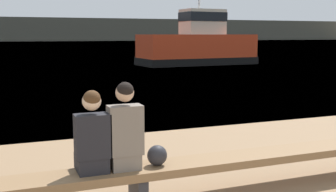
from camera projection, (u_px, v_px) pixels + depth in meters
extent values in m
plane|color=teal|center=(10.00, 42.00, 118.98)|extent=(240.00, 240.00, 0.00)
cube|color=#4C4C42|center=(9.00, 29.00, 126.84)|extent=(600.00, 12.00, 7.05)
cube|color=brown|center=(138.00, 171.00, 4.91)|extent=(8.79, 0.50, 0.10)
cube|color=#2D2D33|center=(138.00, 190.00, 4.94)|extent=(0.12, 0.42, 0.36)
cube|color=black|center=(92.00, 163.00, 4.78)|extent=(0.34, 0.41, 0.18)
cube|color=black|center=(93.00, 136.00, 4.63)|extent=(0.39, 0.22, 0.49)
sphere|color=beige|center=(92.00, 101.00, 4.58)|extent=(0.21, 0.21, 0.21)
sphere|color=#472D19|center=(92.00, 99.00, 4.56)|extent=(0.19, 0.19, 0.19)
cube|color=#70665B|center=(123.00, 159.00, 4.91)|extent=(0.34, 0.41, 0.18)
cube|color=#70665B|center=(125.00, 130.00, 4.76)|extent=(0.39, 0.22, 0.57)
sphere|color=tan|center=(125.00, 93.00, 4.70)|extent=(0.21, 0.21, 0.21)
sphere|color=black|center=(125.00, 91.00, 4.68)|extent=(0.19, 0.19, 0.19)
ellipsoid|color=#232328|center=(157.00, 155.00, 4.96)|extent=(0.24, 0.21, 0.24)
cube|color=red|center=(197.00, 49.00, 28.11)|extent=(7.92, 3.48, 1.99)
cube|color=black|center=(197.00, 61.00, 28.22)|extent=(8.08, 3.61, 0.48)
cube|color=beige|center=(203.00, 22.00, 28.01)|extent=(2.83, 1.94, 1.65)
cube|color=black|center=(203.00, 17.00, 27.96)|extent=(2.89, 2.00, 0.59)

